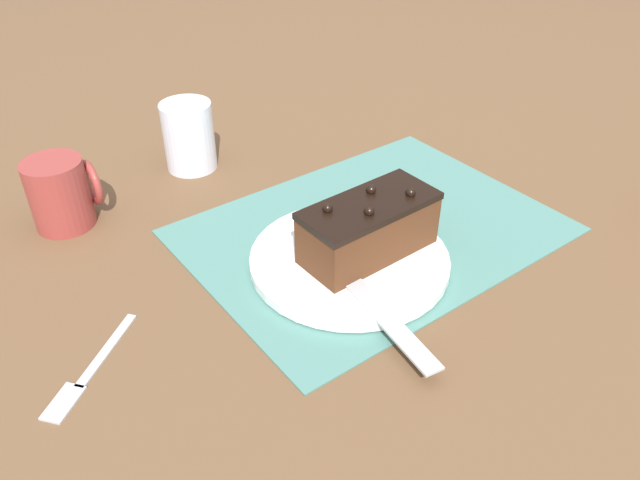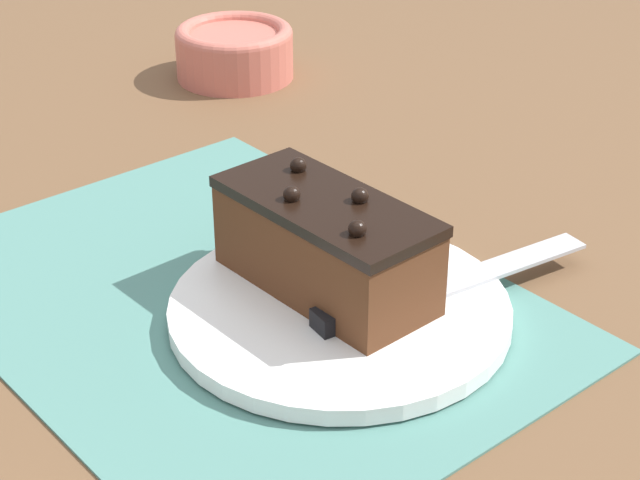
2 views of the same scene
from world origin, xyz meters
The scene contains 8 objects.
ground_plane centered at (0.00, 0.00, 0.00)m, with size 3.00×3.00×0.00m, color brown.
placemat_woven centered at (0.00, 0.00, 0.00)m, with size 0.46×0.34×0.00m, color slate.
cake_plate centered at (-0.07, -0.04, 0.01)m, with size 0.24×0.24×0.01m.
chocolate_cake centered at (-0.05, -0.05, 0.05)m, with size 0.17×0.08×0.08m.
serving_knife centered at (-0.10, -0.08, 0.02)m, with size 0.05×0.23×0.01m.
drinking_glass centered at (-0.11, 0.30, 0.05)m, with size 0.08×0.08×0.10m.
coffee_mug centered at (-0.31, 0.25, 0.05)m, with size 0.09×0.08×0.09m.
dessert_fork centered at (-0.38, -0.02, 0.00)m, with size 0.13×0.11×0.01m.
Camera 1 is at (-0.45, -0.49, 0.46)m, focal length 35.00 mm.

